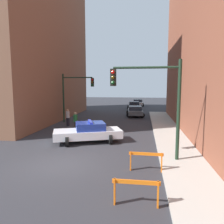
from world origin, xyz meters
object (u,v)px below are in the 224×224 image
Objects in this scene: parked_car_far at (138,103)px; barrier_front at (136,188)px; traffic_light_near at (156,95)px; pedestrian_corner at (68,117)px; police_car at (88,132)px; pedestrian_crossing at (75,121)px; parked_car_near at (135,111)px; barrier_mid at (146,158)px; parked_car_mid at (134,105)px; traffic_light_far at (73,91)px.

parked_car_far is 2.71× the size of barrier_front.
pedestrian_corner is (-7.99, 8.95, -2.67)m from traffic_light_near.
police_car reaches higher than barrier_front.
parked_car_far is 23.92m from pedestrian_crossing.
parked_car_far is 22.17m from pedestrian_corner.
traffic_light_near is 16.99m from parked_car_near.
traffic_light_near is at bearing 73.09° from barrier_mid.
barrier_front is at bearing -26.30° from pedestrian_corner.
traffic_light_near is 24.73m from parked_car_mid.
police_car is at bearing -65.06° from traffic_light_far.
traffic_light_near is at bearing -89.21° from parked_car_near.
parked_car_mid is at bearing -8.91° from pedestrian_crossing.
traffic_light_far is 1.20× the size of parked_car_far.
barrier_mid is at bearing -138.88° from pedestrian_crossing.
traffic_light_near reaches higher than pedestrian_corner.
parked_car_near is 2.77× the size of barrier_front.
parked_car_mid is 26.06m from barrier_mid.
traffic_light_far is at bearing 25.08° from pedestrian_crossing.
barrier_mid is (7.57, -12.46, -2.78)m from traffic_light_far.
parked_car_far is 2.61× the size of pedestrian_crossing.
pedestrian_crossing is 1.00× the size of pedestrian_corner.
barrier_mid is (1.66, -26.00, -0.06)m from parked_car_mid.
parked_car_near is 1.02× the size of parked_car_far.
parked_car_far is at bearing 85.00° from parked_car_near.
police_car is 21.39m from parked_car_mid.
parked_car_near is at bearing 41.96° from traffic_light_far.
parked_car_mid is (2.32, 21.27, -0.05)m from police_car.
parked_car_mid reaches higher than barrier_mid.
parked_car_near is 2.67× the size of pedestrian_corner.
barrier_front is at bearing -65.09° from traffic_light_far.
traffic_light_far is at bearing 114.91° from barrier_front.
pedestrian_crossing is at bearing 133.89° from traffic_light_near.
traffic_light_far reaches higher than barrier_mid.
police_car reaches higher than parked_car_near.
barrier_mid is at bearing -91.14° from parked_car_near.
traffic_light_far is 17.33m from barrier_front.
traffic_light_near is 3.25× the size of barrier_front.
barrier_mid is at bearing -106.91° from traffic_light_near.
parked_car_mid is 1.02× the size of parked_car_far.
traffic_light_far is 1.03× the size of police_car.
pedestrian_corner reaches higher than parked_car_mid.
parked_car_far is at bearing 93.09° from traffic_light_near.
parked_car_near is 9.98m from pedestrian_corner.
parked_car_mid is (5.91, 13.55, -2.72)m from traffic_light_far.
parked_car_near reaches higher than barrier_front.
pedestrian_corner is (0.04, -1.98, -2.54)m from traffic_light_far.
pedestrian_corner is at bearing 11.38° from police_car.
traffic_light_near is at bearing -88.65° from parked_car_mid.
traffic_light_near is 3.13× the size of pedestrian_corner.
parked_car_near is 7.83m from parked_car_mid.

